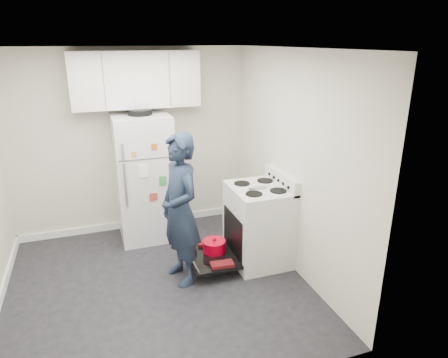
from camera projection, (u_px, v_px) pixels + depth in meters
name	position (u px, v px, depth m)	size (l,w,h in m)	color
room	(148.00, 182.00, 4.04)	(3.21, 3.21, 2.51)	black
electric_range	(258.00, 225.00, 4.79)	(0.66, 0.76, 1.10)	silver
open_oven_door	(212.00, 252.00, 4.74)	(0.55, 0.71, 0.22)	black
refrigerator	(144.00, 178.00, 5.29)	(0.72, 0.74, 1.75)	silver
upper_cabinets	(136.00, 79.00, 5.03)	(1.60, 0.33, 0.70)	silver
person	(180.00, 210.00, 4.28)	(0.62, 0.40, 1.69)	#192337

